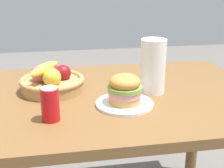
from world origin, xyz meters
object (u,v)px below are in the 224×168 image
object	(u,v)px
paper_towel_roll	(153,66)
soda_can	(50,104)
fruit_basket	(52,81)
plate	(125,104)
sandwich	(125,89)

from	to	relation	value
paper_towel_roll	soda_can	bearing A→B (deg)	-154.53
fruit_basket	paper_towel_roll	size ratio (longest dim) A/B	1.21
plate	soda_can	bearing A→B (deg)	-163.21
plate	fruit_basket	bearing A→B (deg)	143.32
plate	fruit_basket	world-z (taller)	fruit_basket
plate	soda_can	world-z (taller)	soda_can
soda_can	paper_towel_roll	size ratio (longest dim) A/B	0.53
sandwich	soda_can	world-z (taller)	sandwich
plate	paper_towel_roll	distance (m)	0.23
sandwich	fruit_basket	bearing A→B (deg)	143.32
plate	sandwich	bearing A→B (deg)	104.04
soda_can	paper_towel_roll	world-z (taller)	paper_towel_roll
fruit_basket	soda_can	bearing A→B (deg)	-90.26
fruit_basket	paper_towel_roll	bearing A→B (deg)	-11.90
sandwich	soda_can	bearing A→B (deg)	-163.21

